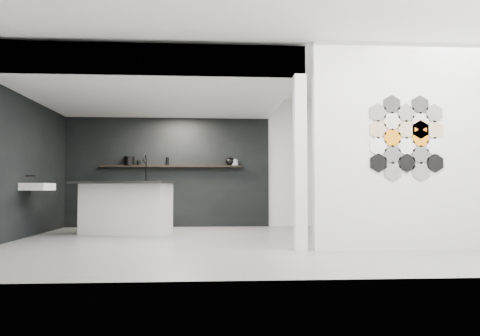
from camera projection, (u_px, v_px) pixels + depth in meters
name	position (u px, v px, depth m)	size (l,w,h in m)	color
floor	(235.00, 243.00, 7.14)	(7.00, 6.00, 0.01)	slate
partition_panel	(402.00, 146.00, 6.35)	(2.45, 0.15, 2.80)	silver
bay_clad_back	(167.00, 172.00, 10.07)	(4.40, 0.04, 2.35)	black
bay_clad_left	(28.00, 168.00, 7.96)	(0.04, 4.00, 2.35)	black
bulkhead	(158.00, 90.00, 8.17)	(4.40, 4.00, 0.40)	silver
corner_column	(300.00, 162.00, 6.25)	(0.16, 0.16, 2.35)	silver
fascia_beam	(142.00, 59.00, 6.25)	(4.40, 0.16, 0.40)	silver
wall_basin	(38.00, 187.00, 7.76)	(0.40, 0.60, 0.12)	silver
display_shelf	(171.00, 166.00, 9.97)	(3.00, 0.15, 0.04)	black
kitchen_island	(126.00, 207.00, 8.39)	(1.95, 1.30, 1.44)	silver
stockpot	(129.00, 161.00, 9.92)	(0.22, 0.22, 0.18)	black
kettle	(230.00, 161.00, 10.06)	(0.21, 0.21, 0.17)	black
glass_bowl	(234.00, 163.00, 10.07)	(0.16, 0.16, 0.11)	gray
glass_vase	(234.00, 162.00, 10.07)	(0.10, 0.10, 0.14)	gray
bottle_dark	(167.00, 161.00, 9.97)	(0.06, 0.06, 0.17)	black
utensil_cup	(139.00, 163.00, 9.93)	(0.08, 0.08, 0.10)	black
hex_tile_cluster	(407.00, 138.00, 6.27)	(1.04, 0.02, 1.16)	black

